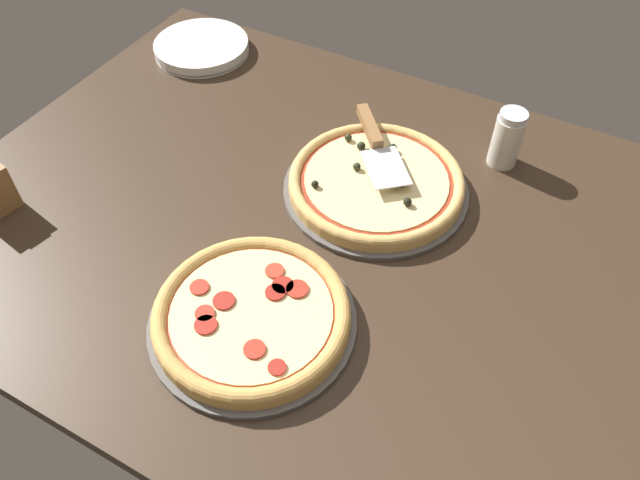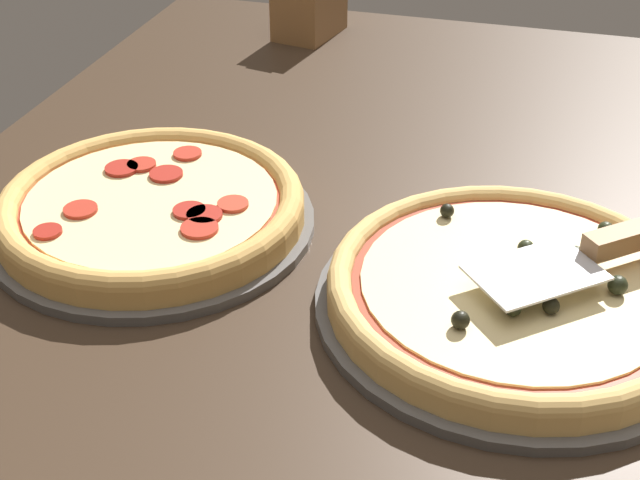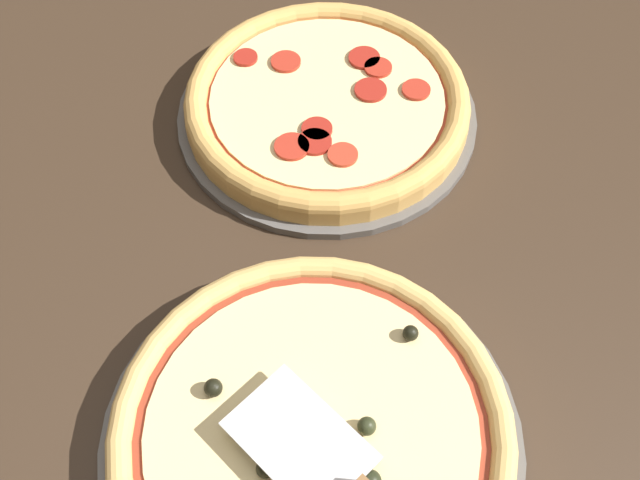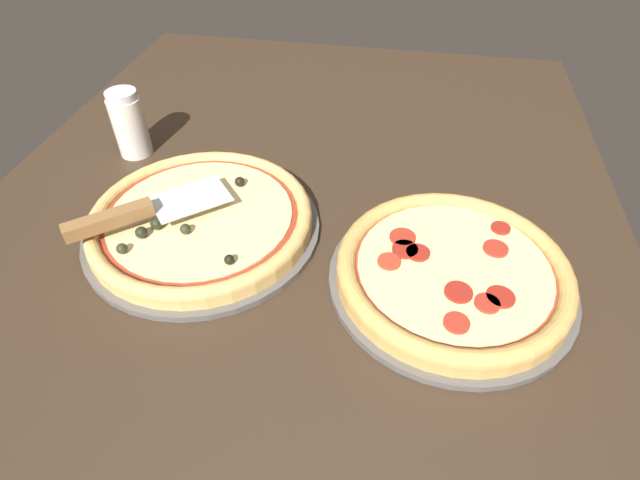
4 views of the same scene
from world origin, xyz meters
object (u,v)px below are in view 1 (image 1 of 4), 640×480
Objects in this scene: pizza_front at (377,181)px; plate_stack at (202,47)px; parmesan_shaker at (507,139)px; serving_spatula at (374,136)px; pizza_back at (252,314)px.

plate_stack is (58.04, -23.94, -1.12)cm from pizza_front.
pizza_front is 2.76× the size of parmesan_shaker.
pizza_back is at bearing 90.47° from serving_spatula.
pizza_front is 62.79cm from plate_stack.
pizza_front reaches higher than plate_stack.
pizza_front is 1.62× the size of serving_spatula.
pizza_back is 1.37× the size of plate_stack.
pizza_back is 45.22cm from serving_spatula.
pizza_back is 61.28cm from parmesan_shaker.
serving_spatula is at bearing -59.83° from pizza_front.
pizza_front reaches higher than pizza_back.
parmesan_shaker is (-22.81, -56.78, 3.34)cm from pizza_back.
serving_spatula is (4.68, -8.06, 3.33)cm from pizza_front.
parmesan_shaker is (-76.53, 4.21, 4.54)cm from plate_stack.
serving_spatula is 1.71× the size of parmesan_shaker.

